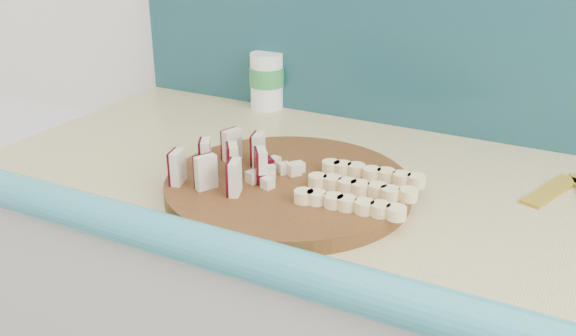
# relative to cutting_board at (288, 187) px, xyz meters

# --- Properties ---
(cutting_board) EXTENTS (0.41, 0.41, 0.02)m
(cutting_board) POSITION_rel_cutting_board_xyz_m (0.00, 0.00, 0.00)
(cutting_board) COLOR #4C2A10
(cutting_board) RESTS_ON kitchen_counter
(apple_wedges) EXTENTS (0.13, 0.16, 0.05)m
(apple_wedges) POSITION_rel_cutting_board_xyz_m (-0.09, -0.03, 0.04)
(apple_wedges) COLOR beige
(apple_wedges) RESTS_ON cutting_board
(apple_chunks) EXTENTS (0.06, 0.07, 0.02)m
(apple_chunks) POSITION_rel_cutting_board_xyz_m (-0.02, -0.00, 0.02)
(apple_chunks) COLOR beige
(apple_chunks) RESTS_ON cutting_board
(banana_slices) EXTENTS (0.18, 0.15, 0.02)m
(banana_slices) POSITION_rel_cutting_board_xyz_m (0.12, 0.01, 0.02)
(banana_slices) COLOR #FCE19A
(banana_slices) RESTS_ON cutting_board
(canister) EXTENTS (0.07, 0.07, 0.12)m
(canister) POSITION_rel_cutting_board_xyz_m (-0.24, 0.36, 0.05)
(canister) COLOR white
(canister) RESTS_ON kitchen_counter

